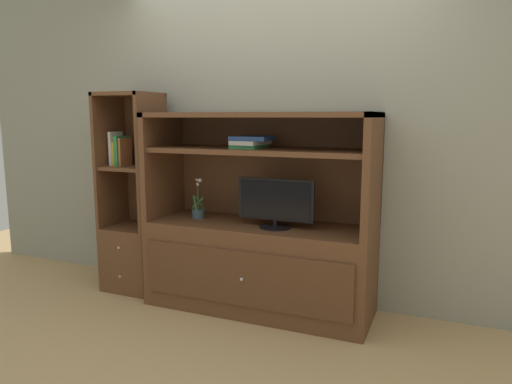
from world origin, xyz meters
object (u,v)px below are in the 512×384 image
potted_plant (198,211)px  bookshelf_tall (135,225)px  tv_monitor (275,203)px  magazine_stack (251,142)px  media_console (259,247)px  upright_book_row (120,151)px

potted_plant → bookshelf_tall: bearing=179.4°
tv_monitor → bookshelf_tall: bearing=176.8°
potted_plant → bookshelf_tall: bookshelf_tall is taller
magazine_stack → bookshelf_tall: 1.30m
media_console → magazine_stack: media_console is taller
potted_plant → magazine_stack: size_ratio=0.98×
magazine_stack → media_console: bearing=8.1°
upright_book_row → potted_plant: bearing=0.3°
potted_plant → upright_book_row: bearing=-179.7°
tv_monitor → upright_book_row: upright_book_row is taller
potted_plant → upright_book_row: size_ratio=1.15×
media_console → upright_book_row: bearing=-179.8°
magazine_stack → tv_monitor: bearing=-15.2°
tv_monitor → upright_book_row: 1.45m
magazine_stack → upright_book_row: upright_book_row is taller
potted_plant → tv_monitor: bearing=-5.6°
media_console → bookshelf_tall: bearing=179.7°
potted_plant → upright_book_row: upright_book_row is taller
media_console → upright_book_row: (-1.25, -0.01, 0.69)m
upright_book_row → tv_monitor: bearing=-2.5°
potted_plant → bookshelf_tall: size_ratio=0.19×
media_console → tv_monitor: size_ratio=2.97×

